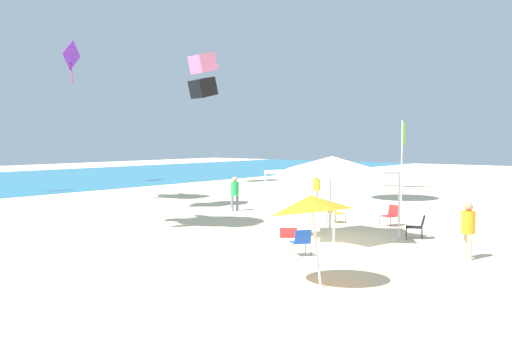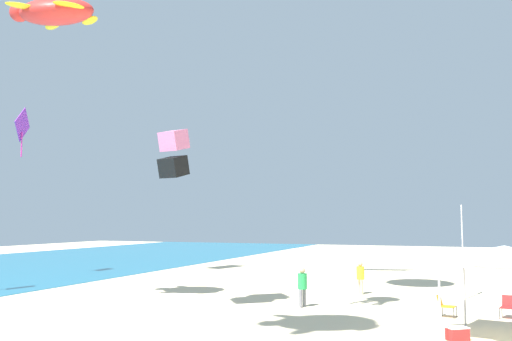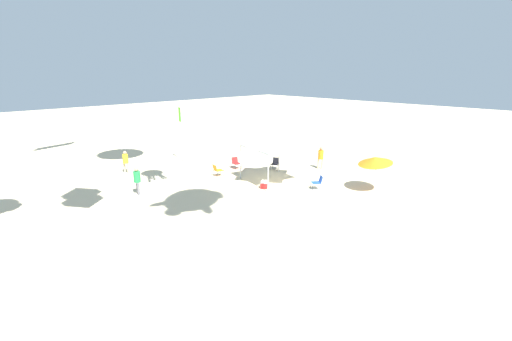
{
  "view_description": "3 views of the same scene",
  "coord_description": "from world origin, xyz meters",
  "px_view_note": "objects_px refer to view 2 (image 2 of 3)",
  "views": [
    {
      "loc": [
        -15.29,
        -9.62,
        3.43
      ],
      "look_at": [
        0.26,
        2.76,
        2.32
      ],
      "focal_mm": 39.65,
      "sensor_mm": 36.0,
      "label": 1
    },
    {
      "loc": [
        -17.18,
        1.2,
        3.65
      ],
      "look_at": [
        0.32,
        8.07,
        5.33
      ],
      "focal_mm": 38.25,
      "sensor_mm": 36.0,
      "label": 2
    },
    {
      "loc": [
        -14.11,
        16.79,
        7.03
      ],
      "look_at": [
        0.11,
        3.0,
        1.48
      ],
      "focal_mm": 25.37,
      "sensor_mm": 36.0,
      "label": 3
    }
  ],
  "objects_px": {
    "folding_chair_right_of_tent": "(444,304)",
    "cooler_box": "(457,334)",
    "person_watching_sky": "(302,284)",
    "kite_diamond_purple": "(22,126)",
    "person_kite_handler": "(360,275)",
    "banner_flag": "(462,242)",
    "kite_box_pink": "(174,154)",
    "folding_chair_facing_ocean": "(509,305)",
    "canopy_tent": "(505,256)",
    "kite_turtle_red": "(55,12)"
  },
  "relations": [
    {
      "from": "folding_chair_right_of_tent",
      "to": "cooler_box",
      "type": "height_order",
      "value": "folding_chair_right_of_tent"
    },
    {
      "from": "person_watching_sky",
      "to": "kite_diamond_purple",
      "type": "height_order",
      "value": "kite_diamond_purple"
    },
    {
      "from": "person_kite_handler",
      "to": "person_watching_sky",
      "type": "xyz_separation_m",
      "value": [
        -4.81,
        1.53,
        0.03
      ]
    },
    {
      "from": "banner_flag",
      "to": "kite_box_pink",
      "type": "bearing_deg",
      "value": 72.15
    },
    {
      "from": "folding_chair_right_of_tent",
      "to": "person_watching_sky",
      "type": "height_order",
      "value": "person_watching_sky"
    },
    {
      "from": "kite_diamond_purple",
      "to": "folding_chair_facing_ocean",
      "type": "bearing_deg",
      "value": 66.99
    },
    {
      "from": "folding_chair_right_of_tent",
      "to": "folding_chair_facing_ocean",
      "type": "bearing_deg",
      "value": -64.56
    },
    {
      "from": "folding_chair_facing_ocean",
      "to": "canopy_tent",
      "type": "bearing_deg",
      "value": -81.71
    },
    {
      "from": "cooler_box",
      "to": "kite_turtle_red",
      "type": "relative_size",
      "value": 0.19
    },
    {
      "from": "banner_flag",
      "to": "kite_box_pink",
      "type": "height_order",
      "value": "kite_box_pink"
    },
    {
      "from": "folding_chair_facing_ocean",
      "to": "person_kite_handler",
      "type": "bearing_deg",
      "value": 156.76
    },
    {
      "from": "folding_chair_facing_ocean",
      "to": "kite_box_pink",
      "type": "bearing_deg",
      "value": 164.62
    },
    {
      "from": "cooler_box",
      "to": "person_kite_handler",
      "type": "height_order",
      "value": "person_kite_handler"
    },
    {
      "from": "person_kite_handler",
      "to": "kite_box_pink",
      "type": "xyz_separation_m",
      "value": [
        6.14,
        14.1,
        7.31
      ]
    },
    {
      "from": "canopy_tent",
      "to": "folding_chair_facing_ocean",
      "type": "bearing_deg",
      "value": -3.8
    },
    {
      "from": "banner_flag",
      "to": "person_watching_sky",
      "type": "distance_m",
      "value": 8.1
    },
    {
      "from": "person_watching_sky",
      "to": "person_kite_handler",
      "type": "bearing_deg",
      "value": -2.03
    },
    {
      "from": "cooler_box",
      "to": "banner_flag",
      "type": "relative_size",
      "value": 0.17
    },
    {
      "from": "folding_chair_right_of_tent",
      "to": "person_kite_handler",
      "type": "distance_m",
      "value": 6.55
    },
    {
      "from": "banner_flag",
      "to": "person_watching_sky",
      "type": "relative_size",
      "value": 2.65
    },
    {
      "from": "kite_box_pink",
      "to": "folding_chair_facing_ocean",
      "type": "bearing_deg",
      "value": -17.21
    },
    {
      "from": "person_kite_handler",
      "to": "kite_turtle_red",
      "type": "xyz_separation_m",
      "value": [
        -9.53,
        10.8,
        11.36
      ]
    },
    {
      "from": "cooler_box",
      "to": "kite_box_pink",
      "type": "xyz_separation_m",
      "value": [
        15.23,
        18.72,
        8.03
      ]
    },
    {
      "from": "folding_chair_right_of_tent",
      "to": "folding_chair_facing_ocean",
      "type": "relative_size",
      "value": 1.0
    },
    {
      "from": "canopy_tent",
      "to": "kite_box_pink",
      "type": "bearing_deg",
      "value": 53.89
    },
    {
      "from": "banner_flag",
      "to": "kite_diamond_purple",
      "type": "relative_size",
      "value": 1.35
    },
    {
      "from": "kite_diamond_purple",
      "to": "kite_box_pink",
      "type": "xyz_separation_m",
      "value": [
        6.43,
        -7.42,
        -1.36
      ]
    },
    {
      "from": "folding_chair_facing_ocean",
      "to": "person_kite_handler",
      "type": "relative_size",
      "value": 0.52
    },
    {
      "from": "person_watching_sky",
      "to": "folding_chair_right_of_tent",
      "type": "bearing_deg",
      "value": -77.29
    },
    {
      "from": "cooler_box",
      "to": "canopy_tent",
      "type": "bearing_deg",
      "value": -69.49
    },
    {
      "from": "kite_diamond_purple",
      "to": "kite_turtle_red",
      "type": "relative_size",
      "value": 0.83
    },
    {
      "from": "cooler_box",
      "to": "kite_diamond_purple",
      "type": "xyz_separation_m",
      "value": [
        8.8,
        26.14,
        9.39
      ]
    },
    {
      "from": "person_watching_sky",
      "to": "kite_turtle_red",
      "type": "xyz_separation_m",
      "value": [
        -4.72,
        9.27,
        11.33
      ]
    },
    {
      "from": "folding_chair_facing_ocean",
      "to": "cooler_box",
      "type": "relative_size",
      "value": 1.1
    },
    {
      "from": "folding_chair_facing_ocean",
      "to": "cooler_box",
      "type": "height_order",
      "value": "folding_chair_facing_ocean"
    },
    {
      "from": "folding_chair_right_of_tent",
      "to": "folding_chair_facing_ocean",
      "type": "height_order",
      "value": "same"
    },
    {
      "from": "kite_diamond_purple",
      "to": "canopy_tent",
      "type": "bearing_deg",
      "value": 58.84
    },
    {
      "from": "folding_chair_right_of_tent",
      "to": "kite_box_pink",
      "type": "bearing_deg",
      "value": 68.21
    },
    {
      "from": "person_watching_sky",
      "to": "kite_turtle_red",
      "type": "distance_m",
      "value": 15.38
    },
    {
      "from": "canopy_tent",
      "to": "kite_turtle_red",
      "type": "xyz_separation_m",
      "value": [
        -0.97,
        16.83,
        9.75
      ]
    },
    {
      "from": "canopy_tent",
      "to": "folding_chair_facing_ocean",
      "type": "height_order",
      "value": "canopy_tent"
    },
    {
      "from": "cooler_box",
      "to": "kite_turtle_red",
      "type": "height_order",
      "value": "kite_turtle_red"
    },
    {
      "from": "person_kite_handler",
      "to": "kite_diamond_purple",
      "type": "xyz_separation_m",
      "value": [
        -0.29,
        21.52,
        8.67
      ]
    },
    {
      "from": "cooler_box",
      "to": "person_kite_handler",
      "type": "relative_size",
      "value": 0.47
    },
    {
      "from": "cooler_box",
      "to": "person_kite_handler",
      "type": "bearing_deg",
      "value": 26.93
    },
    {
      "from": "folding_chair_facing_ocean",
      "to": "kite_turtle_red",
      "type": "height_order",
      "value": "kite_turtle_red"
    },
    {
      "from": "person_kite_handler",
      "to": "kite_box_pink",
      "type": "distance_m",
      "value": 17.03
    },
    {
      "from": "person_watching_sky",
      "to": "banner_flag",
      "type": "bearing_deg",
      "value": -36.38
    },
    {
      "from": "canopy_tent",
      "to": "folding_chair_facing_ocean",
      "type": "xyz_separation_m",
      "value": [
        4.08,
        -0.27,
        -2.06
      ]
    },
    {
      "from": "banner_flag",
      "to": "canopy_tent",
      "type": "bearing_deg",
      "value": -171.32
    }
  ]
}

